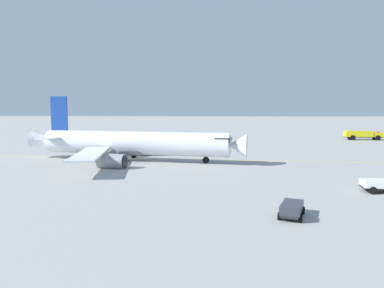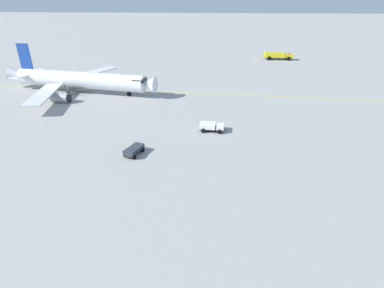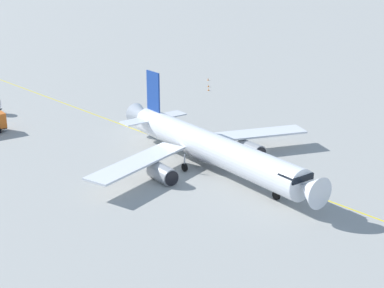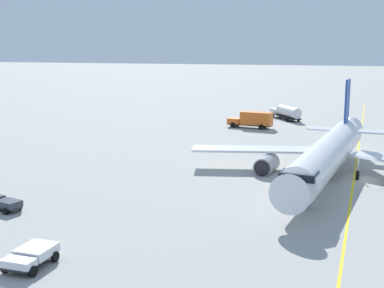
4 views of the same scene
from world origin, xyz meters
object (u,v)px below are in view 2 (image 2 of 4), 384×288
object	(u,v)px
pushback_tug_truck	(211,126)
safety_cone_mid	(30,60)
safety_cone_far	(26,58)
fire_tender_truck	(278,55)
airliner_main	(79,81)
baggage_truck_truck	(134,150)
safety_cone_near	(33,62)

from	to	relation	value
pushback_tug_truck	safety_cone_mid	size ratio (longest dim) A/B	8.03
safety_cone_mid	safety_cone_far	distance (m)	6.31
fire_tender_truck	safety_cone_mid	size ratio (longest dim) A/B	18.19
safety_cone_far	safety_cone_mid	bearing A→B (deg)	-137.44
airliner_main	baggage_truck_truck	world-z (taller)	airliner_main
baggage_truck_truck	fire_tender_truck	world-z (taller)	fire_tender_truck
fire_tender_truck	safety_cone_mid	distance (m)	87.81
airliner_main	safety_cone_far	size ratio (longest dim) A/B	70.02
fire_tender_truck	airliner_main	bearing A→B (deg)	-139.40
airliner_main	baggage_truck_truck	distance (m)	36.88
baggage_truck_truck	safety_cone_far	xyz separation A→B (m)	(70.88, 56.88, -0.43)
airliner_main	baggage_truck_truck	bearing A→B (deg)	-46.65
pushback_tug_truck	safety_cone_far	distance (m)	91.88
airliner_main	safety_cone_near	distance (m)	44.65
fire_tender_truck	safety_cone_mid	xyz separation A→B (m)	(-7.75, 87.46, -1.26)
pushback_tug_truck	safety_cone_near	distance (m)	82.19
baggage_truck_truck	safety_cone_far	bearing A→B (deg)	-123.04
safety_cone_near	baggage_truck_truck	bearing A→B (deg)	-141.71
safety_cone_near	fire_tender_truck	bearing A→B (deg)	-83.12
airliner_main	fire_tender_truck	size ratio (longest dim) A/B	3.85
safety_cone_near	safety_cone_far	xyz separation A→B (m)	(7.17, 6.59, 0.00)
safety_cone_far	baggage_truck_truck	bearing A→B (deg)	-141.25
pushback_tug_truck	safety_cone_mid	world-z (taller)	pushback_tug_truck
pushback_tug_truck	fire_tender_truck	size ratio (longest dim) A/B	0.44
fire_tender_truck	safety_cone_near	world-z (taller)	fire_tender_truck
safety_cone_near	pushback_tug_truck	bearing A→B (deg)	-131.16
fire_tender_truck	safety_cone_far	xyz separation A→B (m)	(-3.10, 91.73, -1.26)
fire_tender_truck	safety_cone_far	distance (m)	91.79
airliner_main	pushback_tug_truck	xyz separation A→B (m)	(-21.07, -31.94, -2.06)
baggage_truck_truck	safety_cone_mid	world-z (taller)	baggage_truck_truck
baggage_truck_truck	safety_cone_near	xyz separation A→B (m)	(63.71, 50.29, -0.43)
fire_tender_truck	baggage_truck_truck	bearing A→B (deg)	-112.73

